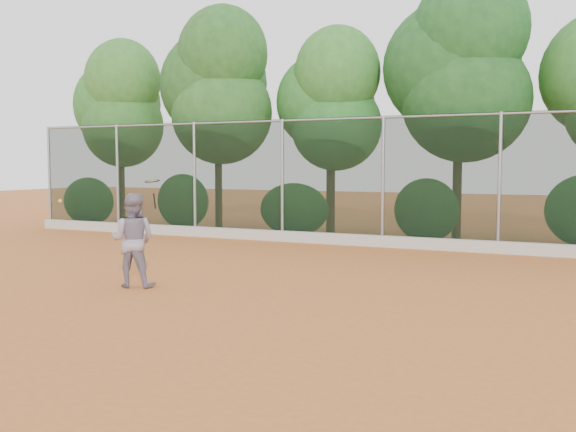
% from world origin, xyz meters
% --- Properties ---
extents(ground, '(80.00, 80.00, 0.00)m').
position_xyz_m(ground, '(0.00, 0.00, 0.00)').
color(ground, '#B6612B').
rests_on(ground, ground).
extents(concrete_curb, '(24.00, 0.20, 0.30)m').
position_xyz_m(concrete_curb, '(0.00, 6.82, 0.15)').
color(concrete_curb, '#B8B5AA').
rests_on(concrete_curb, ground).
extents(tennis_player, '(0.98, 0.86, 1.69)m').
position_xyz_m(tennis_player, '(-2.37, -0.52, 0.84)').
color(tennis_player, gray).
rests_on(tennis_player, ground).
extents(chainlink_fence, '(24.09, 0.09, 3.50)m').
position_xyz_m(chainlink_fence, '(-0.00, 7.00, 1.86)').
color(chainlink_fence, black).
rests_on(chainlink_fence, ground).
extents(foliage_backdrop, '(23.70, 3.63, 7.55)m').
position_xyz_m(foliage_backdrop, '(-0.55, 8.98, 4.40)').
color(foliage_backdrop, '#45321A').
rests_on(foliage_backdrop, ground).
extents(tennis_racket, '(0.34, 0.34, 0.52)m').
position_xyz_m(tennis_racket, '(-1.91, -0.53, 1.87)').
color(tennis_racket, black).
rests_on(tennis_racket, ground).
extents(tennis_ball_in_flight, '(0.07, 0.07, 0.07)m').
position_xyz_m(tennis_ball_in_flight, '(-3.88, -0.72, 1.52)').
color(tennis_ball_in_flight, gold).
rests_on(tennis_ball_in_flight, ground).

